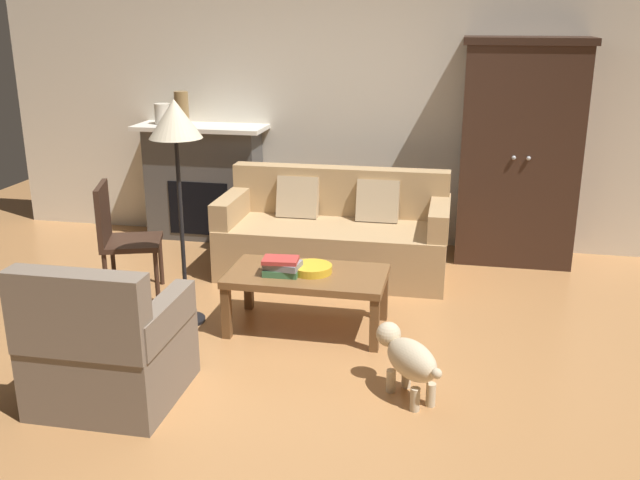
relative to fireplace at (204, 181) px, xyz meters
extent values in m
plane|color=#B27A47|center=(1.55, -2.30, -0.57)|extent=(9.60, 9.60, 0.00)
cube|color=silver|center=(1.55, 0.25, 0.83)|extent=(7.20, 0.10, 2.80)
cube|color=#4C4947|center=(0.00, 0.00, -0.03)|extent=(1.10, 0.36, 1.08)
cube|color=black|center=(0.00, -0.18, -0.23)|extent=(0.60, 0.01, 0.52)
cube|color=white|center=(0.00, -0.02, 0.53)|extent=(1.26, 0.48, 0.04)
cube|color=#382319|center=(2.95, -0.08, 0.38)|extent=(1.00, 0.52, 1.89)
cube|color=#2F1E15|center=(2.95, -0.08, 1.35)|extent=(1.06, 0.55, 0.06)
sphere|color=#ADAFB5|center=(2.89, -0.35, 0.42)|extent=(0.04, 0.04, 0.04)
sphere|color=#ADAFB5|center=(3.01, -0.35, 0.42)|extent=(0.04, 0.04, 0.04)
cube|color=tan|center=(1.43, -0.78, -0.35)|extent=(1.91, 0.86, 0.44)
cube|color=tan|center=(1.43, -0.44, 0.08)|extent=(1.90, 0.20, 0.42)
cube|color=tan|center=(0.55, -0.79, -0.02)|extent=(0.17, 0.80, 0.22)
cube|color=tan|center=(2.31, -0.77, -0.02)|extent=(0.17, 0.80, 0.22)
cube|color=tan|center=(1.08, -0.59, 0.04)|extent=(0.36, 0.19, 0.37)
cube|color=tan|center=(1.78, -0.58, 0.04)|extent=(0.36, 0.19, 0.37)
cube|color=brown|center=(1.46, -1.91, -0.17)|extent=(1.10, 0.60, 0.05)
cube|color=brown|center=(0.95, -2.17, -0.38)|extent=(0.06, 0.06, 0.37)
cube|color=brown|center=(1.97, -2.17, -0.38)|extent=(0.06, 0.06, 0.37)
cube|color=brown|center=(0.95, -1.65, -0.38)|extent=(0.06, 0.06, 0.37)
cube|color=brown|center=(1.97, -1.65, -0.38)|extent=(0.06, 0.06, 0.37)
cylinder|color=gold|center=(1.49, -1.90, -0.12)|extent=(0.28, 0.28, 0.05)
cube|color=#427A4C|center=(1.29, -1.98, -0.13)|extent=(0.24, 0.18, 0.05)
cube|color=gray|center=(1.30, -1.98, -0.08)|extent=(0.26, 0.20, 0.05)
cube|color=#B73833|center=(1.29, -1.99, -0.04)|extent=(0.25, 0.19, 0.03)
cylinder|color=beige|center=(-0.38, -0.02, 0.65)|extent=(0.15, 0.15, 0.20)
cylinder|color=olive|center=(-0.18, -0.02, 0.71)|extent=(0.13, 0.13, 0.31)
cube|color=#756656|center=(0.56, -3.05, -0.36)|extent=(0.76, 0.76, 0.42)
cube|color=#756656|center=(0.56, -3.36, 0.08)|extent=(0.76, 0.16, 0.46)
cube|color=#756656|center=(0.89, -3.04, -0.05)|extent=(0.12, 0.70, 0.20)
cube|color=#756656|center=(0.23, -3.05, -0.05)|extent=(0.12, 0.70, 0.20)
cube|color=#382319|center=(-0.02, -1.55, -0.14)|extent=(0.56, 0.56, 0.04)
cylinder|color=#382319|center=(0.22, -1.67, -0.36)|extent=(0.04, 0.04, 0.41)
cylinder|color=#382319|center=(0.09, -1.31, -0.36)|extent=(0.04, 0.04, 0.41)
cylinder|color=#382319|center=(-0.14, -1.79, -0.36)|extent=(0.04, 0.04, 0.41)
cylinder|color=#382319|center=(-0.26, -1.43, -0.36)|extent=(0.04, 0.04, 0.41)
cube|color=#382319|center=(-0.21, -1.62, 0.11)|extent=(0.18, 0.43, 0.45)
cylinder|color=black|center=(0.57, -1.97, -0.56)|extent=(0.26, 0.26, 0.02)
cylinder|color=black|center=(0.57, -1.97, 0.11)|extent=(0.03, 0.03, 1.36)
cone|color=beige|center=(0.57, -1.97, 0.90)|extent=(0.36, 0.36, 0.26)
ellipsoid|color=beige|center=(2.25, -2.74, -0.32)|extent=(0.41, 0.43, 0.22)
sphere|color=beige|center=(2.10, -2.56, -0.26)|extent=(0.15, 0.15, 0.15)
cylinder|color=beige|center=(2.13, -2.68, -0.50)|extent=(0.06, 0.06, 0.14)
cylinder|color=beige|center=(2.22, -2.61, -0.50)|extent=(0.06, 0.06, 0.14)
cylinder|color=beige|center=(2.29, -2.87, -0.50)|extent=(0.06, 0.06, 0.14)
cylinder|color=beige|center=(2.37, -2.80, -0.50)|extent=(0.06, 0.06, 0.14)
sphere|color=beige|center=(2.40, -2.92, -0.30)|extent=(0.06, 0.06, 0.06)
camera|label=1|loc=(2.47, -6.43, 1.57)|focal=39.88mm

